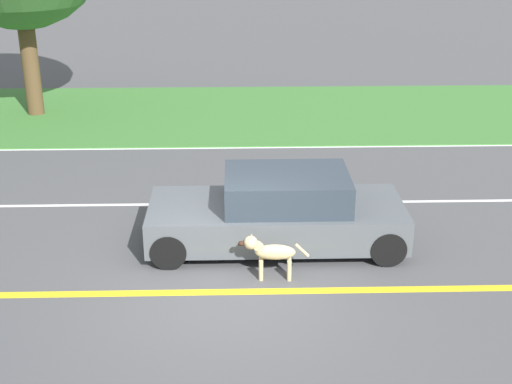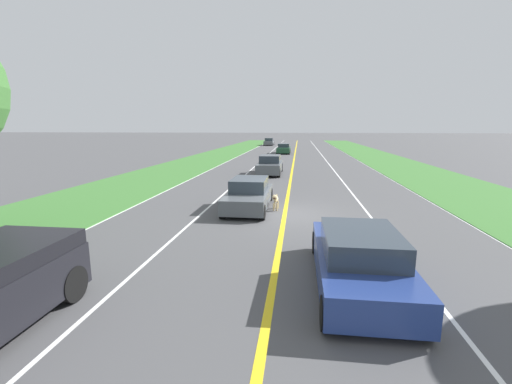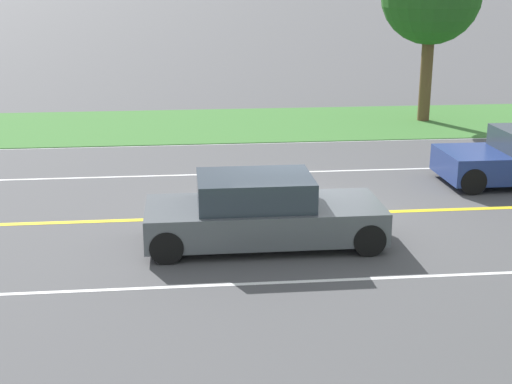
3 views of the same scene
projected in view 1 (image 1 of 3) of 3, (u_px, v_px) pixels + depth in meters
name	position (u px, v px, depth m)	size (l,w,h in m)	color
ground_plane	(228.00, 292.00, 11.18)	(400.00, 400.00, 0.00)	#4C4C4F
centre_divider_line	(228.00, 292.00, 11.18)	(0.18, 160.00, 0.01)	yellow
lane_edge_line_right	(230.00, 147.00, 17.64)	(0.14, 160.00, 0.01)	white
lane_dash_same_dir	(229.00, 203.00, 14.41)	(0.10, 160.00, 0.01)	white
grass_verge_right	(231.00, 113.00, 20.41)	(6.00, 160.00, 0.03)	#3D7533
ego_car	(279.00, 213.00, 12.48)	(1.81, 4.45, 1.35)	#51565B
dog	(269.00, 252.00, 11.41)	(0.26, 1.15, 0.77)	#D1B784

